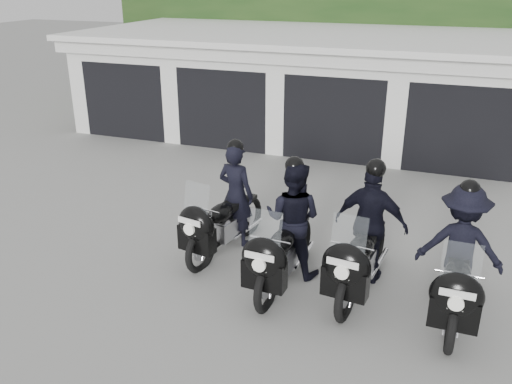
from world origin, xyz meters
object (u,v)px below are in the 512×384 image
(police_bike_b, at_px, (288,229))
(police_bike_c, at_px, (367,234))
(police_bike_a, at_px, (226,208))
(police_bike_d, at_px, (459,257))

(police_bike_b, height_order, police_bike_c, police_bike_c)
(police_bike_a, xyz_separation_m, police_bike_b, (1.30, -0.55, 0.07))
(police_bike_b, xyz_separation_m, police_bike_d, (2.53, -0.02, -0.00))
(police_bike_c, relative_size, police_bike_d, 1.04)
(police_bike_b, relative_size, police_bike_d, 1.02)
(police_bike_d, bearing_deg, police_bike_a, 172.33)
(police_bike_b, xyz_separation_m, police_bike_c, (1.19, 0.20, 0.02))
(police_bike_c, distance_m, police_bike_d, 1.36)
(police_bike_a, relative_size, police_bike_d, 0.99)
(police_bike_a, distance_m, police_bike_c, 2.51)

